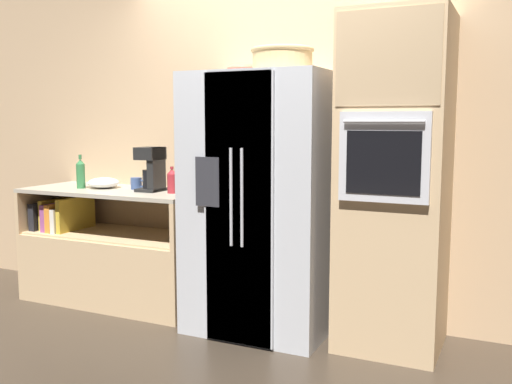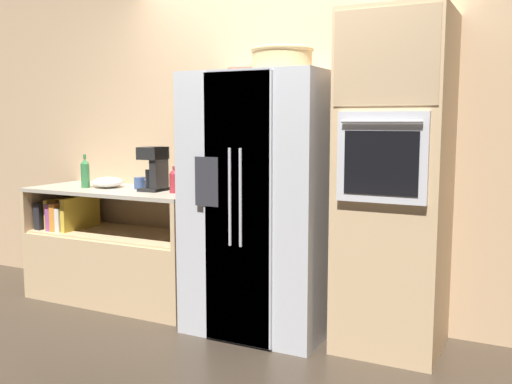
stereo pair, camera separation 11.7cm
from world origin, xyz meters
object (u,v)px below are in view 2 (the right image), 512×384
fruit_bowl (246,69)px  bottle_tall (174,181)px  bottle_short (85,173)px  wicker_basket (282,58)px  wall_oven (394,184)px  mug (140,183)px  mixing_bowl (108,182)px  refrigerator (263,203)px  coffee_maker (155,167)px

fruit_bowl → bottle_tall: bearing=-178.9°
fruit_bowl → bottle_short: fruit_bowl is taller
wicker_basket → bottle_short: size_ratio=1.51×
wall_oven → bottle_tall: size_ratio=10.49×
bottle_short → mug: size_ratio=2.17×
mug → wicker_basket: bearing=-9.1°
fruit_bowl → bottle_short: bearing=-178.0°
bottle_tall → bottle_short: bearing=-177.3°
fruit_bowl → mug: 1.32m
fruit_bowl → wicker_basket: bearing=-20.6°
mixing_bowl → mug: bearing=10.5°
refrigerator → wicker_basket: size_ratio=4.35×
mixing_bowl → coffee_maker: bearing=-1.9°
refrigerator → wicker_basket: bearing=-24.1°
refrigerator → fruit_bowl: 0.94m
refrigerator → fruit_bowl: bearing=163.6°
refrigerator → bottle_short: size_ratio=6.55×
bottle_short → mug: bottle_short is taller
bottle_tall → mixing_bowl: bearing=176.1°
refrigerator → fruit_bowl: (-0.16, 0.05, 0.92)m
bottle_tall → mixing_bowl: size_ratio=0.81×
bottle_short → mixing_bowl: (0.16, 0.09, -0.08)m
wicker_basket → coffee_maker: bearing=172.8°
refrigerator → mug: (-1.16, 0.14, 0.07)m
bottle_short → coffee_maker: size_ratio=0.79×
bottle_short → mug: 0.47m
refrigerator → bottle_tall: (-0.76, 0.03, 0.12)m
wall_oven → wicker_basket: (-0.71, -0.14, 0.79)m
refrigerator → coffee_maker: refrigerator is taller
wicker_basket → mug: bearing=170.9°
bottle_tall → bottle_short: 0.85m
mug → mixing_bowl: 0.29m
wicker_basket → mixing_bowl: (-1.62, 0.16, -0.90)m
wicker_basket → mixing_bowl: bearing=174.4°
wicker_basket → mixing_bowl: 1.86m
fruit_bowl → coffee_maker: fruit_bowl is taller
refrigerator → bottle_short: (-1.60, -0.01, 0.15)m
fruit_bowl → mixing_bowl: bearing=178.4°
bottle_short → wicker_basket: bearing=-2.3°
refrigerator → wall_oven: (0.89, 0.06, 0.17)m
bottle_short → mixing_bowl: bottle_short is taller
bottle_tall → bottle_short: size_ratio=0.74×
wicker_basket → fruit_bowl: wicker_basket is taller
wicker_basket → bottle_short: (-1.78, 0.07, -0.82)m
refrigerator → mixing_bowl: 1.45m
fruit_bowl → mixing_bowl: (-1.29, 0.04, -0.85)m
refrigerator → wall_oven: 0.90m
fruit_bowl → refrigerator: bearing=-16.4°
wicker_basket → bottle_tall: size_ratio=2.02×
fruit_bowl → bottle_tall: fruit_bowl is taller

